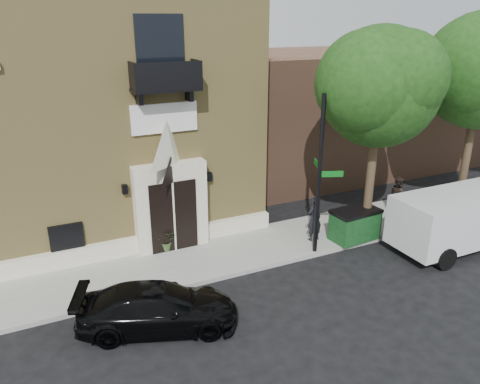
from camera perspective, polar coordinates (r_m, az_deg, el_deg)
The scene contains 13 objects.
ground at distance 15.68m, azimuth -1.44°, elevation -10.54°, with size 120.00×120.00×0.00m, color black.
sidewalk at distance 17.19m, azimuth -0.43°, elevation -7.26°, with size 42.00×3.00×0.15m, color gray.
church at distance 20.67m, azimuth -18.61°, elevation 9.86°, with size 12.20×11.01×9.30m.
neighbour_building at distance 27.94m, azimuth 13.83°, elevation 9.87°, with size 18.00×8.00×6.40m, color brown.
street_tree_left at distance 17.19m, azimuth 16.97°, elevation 12.24°, with size 4.97×4.38×7.77m.
black_sedan at distance 13.37m, azimuth -9.99°, elevation -13.72°, with size 1.78×4.37×1.27m, color black.
cargo_van at distance 19.09m, azimuth 25.70°, elevation -2.75°, with size 5.33×2.29×2.16m.
street_sign at distance 16.20m, azimuth 9.69°, elevation 1.92°, with size 0.85×1.10×5.66m.
fire_hydrant at distance 18.69m, azimuth 14.63°, elevation -4.01°, with size 0.45×0.36×0.79m.
dumpster at distance 18.23m, azimuth 13.81°, elevation -3.83°, with size 1.89×1.17×1.19m.
planter at distance 17.18m, azimuth -8.97°, elevation -5.83°, with size 0.69×0.60×0.77m, color #36582A.
pedestrian_near at distance 17.74m, azimuth 9.07°, elevation -3.26°, with size 0.63×0.41×1.72m, color black.
pedestrian_far at distance 21.02m, azimuth 18.66°, elevation -0.36°, with size 0.81×0.63×1.66m, color #2C221C.
Camera 1 is at (-5.42, -12.29, 8.09)m, focal length 35.00 mm.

